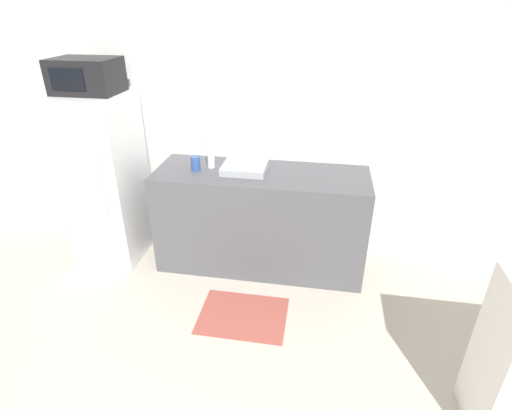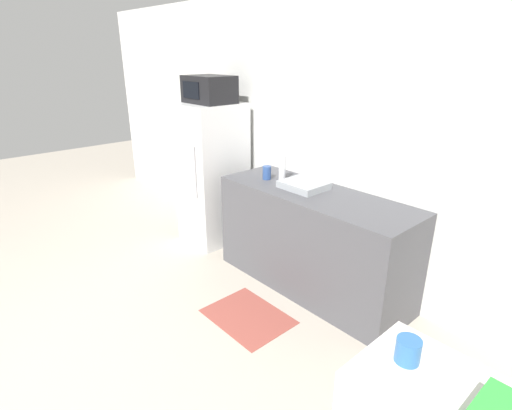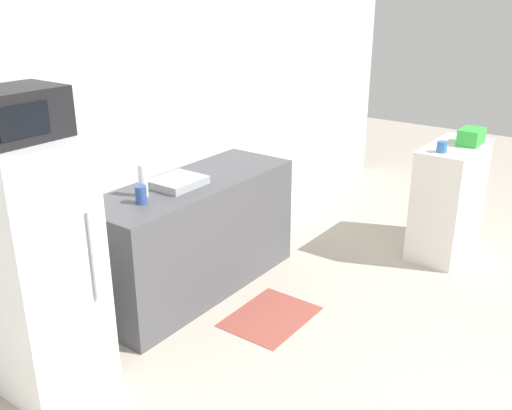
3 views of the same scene
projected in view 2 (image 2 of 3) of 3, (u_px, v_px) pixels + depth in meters
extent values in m
cube|color=silver|center=(321.00, 138.00, 3.68)|extent=(8.00, 0.06, 2.60)
cube|color=silver|center=(213.00, 174.00, 4.43)|extent=(0.57, 0.63, 1.55)
cylinder|color=#B7B7BC|center=(195.00, 173.00, 4.07)|extent=(0.02, 0.02, 0.54)
cube|color=black|center=(209.00, 89.00, 4.10)|extent=(0.51, 0.37, 0.27)
cube|color=black|center=(191.00, 90.00, 4.02)|extent=(0.28, 0.01, 0.16)
cube|color=#4C4C51|center=(312.00, 241.00, 3.59)|extent=(1.84, 0.64, 0.92)
cube|color=#9EA3A8|center=(304.00, 185.00, 3.52)|extent=(0.37, 0.32, 0.06)
cylinder|color=silver|center=(282.00, 168.00, 3.72)|extent=(0.06, 0.06, 0.24)
cylinder|color=#2D4C8C|center=(267.00, 173.00, 3.76)|extent=(0.08, 0.08, 0.13)
cylinder|color=#336BB2|center=(408.00, 350.00, 1.42)|extent=(0.09, 0.09, 0.09)
cube|color=#99473D|center=(248.00, 316.00, 3.30)|extent=(0.69, 0.52, 0.01)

